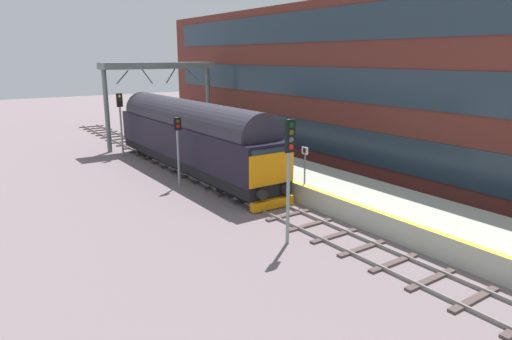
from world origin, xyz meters
The scene contains 10 objects.
ground_plane centered at (0.00, 0.00, 0.00)m, with size 140.00×140.00×0.00m, color slate.
track_main centered at (0.00, 0.00, 0.06)m, with size 2.50×60.00×0.15m.
station_platform centered at (3.60, 0.00, 0.50)m, with size 4.00×44.00×1.01m.
station_building centered at (10.59, 2.44, 5.47)m, with size 5.27×43.20×10.94m.
diesel_locomotive centered at (0.00, 5.57, 2.48)m, with size 2.74×18.11×4.68m.
signal_post_near centered at (-2.02, -7.11, 3.27)m, with size 0.44×0.22×5.04m.
signal_post_mid centered at (-2.02, 2.99, 2.53)m, with size 0.44×0.22×4.01m.
signal_post_far centered at (-2.02, 12.90, 3.02)m, with size 0.44×0.22×4.72m.
platform_number_sign centered at (1.91, -3.49, 2.29)m, with size 0.10×0.44×1.93m.
overhead_footbridge centered at (2.05, 14.96, 6.11)m, with size 9.30×2.00×6.88m.
Camera 1 is at (-12.69, -20.31, 7.34)m, focal length 31.60 mm.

